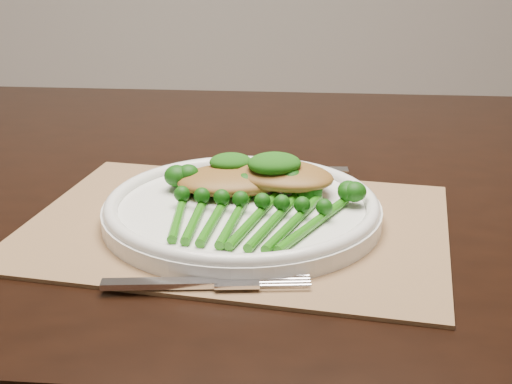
{
  "coord_description": "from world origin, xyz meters",
  "views": [
    {
      "loc": [
        -0.11,
        -0.8,
        1.05
      ],
      "look_at": [
        -0.05,
        -0.1,
        0.78
      ],
      "focal_mm": 50.0,
      "sensor_mm": 36.0,
      "label": 1
    }
  ],
  "objects": [
    {
      "name": "placemat",
      "position": [
        -0.07,
        -0.12,
        0.75
      ],
      "size": [
        0.5,
        0.43,
        0.0
      ],
      "primitive_type": "cube",
      "rotation": [
        0.0,
        0.0,
        -0.3
      ],
      "color": "olive",
      "rests_on": "dining_table"
    },
    {
      "name": "knife",
      "position": [
        -0.03,
        0.04,
        0.76
      ],
      "size": [
        0.19,
        0.04,
        0.01
      ],
      "rotation": [
        0.0,
        0.0,
        -0.11
      ],
      "color": "silver",
      "rests_on": "placemat"
    },
    {
      "name": "broccolini_bundle",
      "position": [
        -0.06,
        -0.15,
        0.78
      ],
      "size": [
        0.21,
        0.22,
        0.04
      ],
      "rotation": [
        0.0,
        0.0,
        -0.33
      ],
      "color": "#1C650D",
      "rests_on": "dinner_plate"
    },
    {
      "name": "pesto_dollop_left",
      "position": [
        -0.07,
        -0.05,
        0.8
      ],
      "size": [
        0.05,
        0.04,
        0.02
      ],
      "primitive_type": "ellipsoid",
      "color": "#0E4109",
      "rests_on": "chicken_fillet_left"
    },
    {
      "name": "pesto_dollop_right",
      "position": [
        -0.03,
        -0.08,
        0.8
      ],
      "size": [
        0.06,
        0.05,
        0.02
      ],
      "primitive_type": "ellipsoid",
      "color": "#0E4109",
      "rests_on": "chicken_fillet_right"
    },
    {
      "name": "chicken_fillet_left",
      "position": [
        -0.07,
        -0.07,
        0.78
      ],
      "size": [
        0.14,
        0.1,
        0.03
      ],
      "primitive_type": "ellipsoid",
      "rotation": [
        0.0,
        0.0,
        0.12
      ],
      "color": "olive",
      "rests_on": "dinner_plate"
    },
    {
      "name": "fork",
      "position": [
        -0.09,
        -0.25,
        0.76
      ],
      "size": [
        0.18,
        0.03,
        0.01
      ],
      "rotation": [
        0.0,
        0.0,
        -0.05
      ],
      "color": "silver",
      "rests_on": "placemat"
    },
    {
      "name": "chicken_fillet_right",
      "position": [
        -0.02,
        -0.07,
        0.79
      ],
      "size": [
        0.15,
        0.13,
        0.02
      ],
      "primitive_type": "ellipsoid",
      "rotation": [
        0.0,
        0.0,
        -0.52
      ],
      "color": "olive",
      "rests_on": "dinner_plate"
    },
    {
      "name": "dinner_plate",
      "position": [
        -0.06,
        -0.11,
        0.77
      ],
      "size": [
        0.29,
        0.29,
        0.03
      ],
      "color": "white",
      "rests_on": "placemat"
    }
  ]
}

